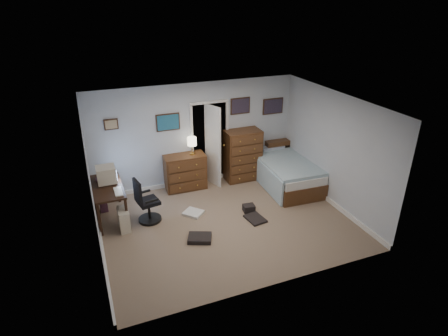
{
  "coord_description": "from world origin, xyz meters",
  "views": [
    {
      "loc": [
        -2.46,
        -6.1,
        4.3
      ],
      "look_at": [
        0.07,
        0.3,
        1.1
      ],
      "focal_mm": 30.0,
      "sensor_mm": 36.0,
      "label": 1
    }
  ],
  "objects_px": {
    "computer_desk": "(104,194)",
    "office_chair": "(146,205)",
    "low_dresser": "(185,172)",
    "tall_dresser": "(242,155)",
    "bed": "(284,171)"
  },
  "relations": [
    {
      "from": "computer_desk",
      "to": "office_chair",
      "type": "relative_size",
      "value": 1.33
    },
    {
      "from": "low_dresser",
      "to": "tall_dresser",
      "type": "xyz_separation_m",
      "value": [
        1.49,
        -0.02,
        0.22
      ]
    },
    {
      "from": "office_chair",
      "to": "tall_dresser",
      "type": "bearing_deg",
      "value": 11.96
    },
    {
      "from": "tall_dresser",
      "to": "bed",
      "type": "distance_m",
      "value": 1.11
    },
    {
      "from": "low_dresser",
      "to": "bed",
      "type": "height_order",
      "value": "low_dresser"
    },
    {
      "from": "low_dresser",
      "to": "tall_dresser",
      "type": "relative_size",
      "value": 0.75
    },
    {
      "from": "tall_dresser",
      "to": "computer_desk",
      "type": "bearing_deg",
      "value": -168.55
    },
    {
      "from": "low_dresser",
      "to": "tall_dresser",
      "type": "bearing_deg",
      "value": 0.9
    },
    {
      "from": "computer_desk",
      "to": "tall_dresser",
      "type": "bearing_deg",
      "value": 10.45
    },
    {
      "from": "computer_desk",
      "to": "office_chair",
      "type": "distance_m",
      "value": 0.9
    },
    {
      "from": "office_chair",
      "to": "tall_dresser",
      "type": "height_order",
      "value": "tall_dresser"
    },
    {
      "from": "computer_desk",
      "to": "bed",
      "type": "height_order",
      "value": "computer_desk"
    },
    {
      "from": "office_chair",
      "to": "tall_dresser",
      "type": "relative_size",
      "value": 0.76
    },
    {
      "from": "low_dresser",
      "to": "tall_dresser",
      "type": "distance_m",
      "value": 1.51
    },
    {
      "from": "low_dresser",
      "to": "bed",
      "type": "xyz_separation_m",
      "value": [
        2.34,
        -0.66,
        -0.09
      ]
    }
  ]
}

